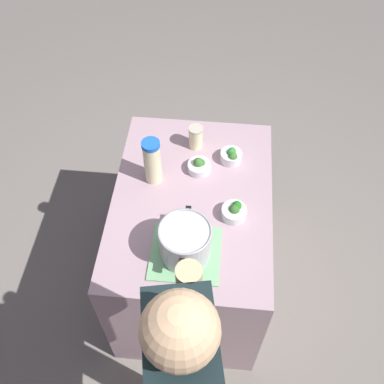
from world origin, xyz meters
TOP-DOWN VIEW (x-y plane):
  - ground_plane at (0.00, 0.00)m, footprint 8.00×8.00m
  - counter_slab at (0.00, 0.00)m, footprint 1.07×0.77m
  - dish_cloth at (0.30, 0.00)m, footprint 0.29×0.31m
  - cooking_pot at (0.30, 0.00)m, footprint 0.30×0.23m
  - lemonade_pitcher at (-0.10, -0.20)m, footprint 0.09×0.09m
  - mason_jar at (-0.35, -0.01)m, footprint 0.08×0.08m
  - broccoli_bowl_front at (-0.18, 0.02)m, footprint 0.12×0.12m
  - broccoli_bowl_center at (-0.26, 0.18)m, footprint 0.11×0.11m
  - broccoli_bowl_back at (0.08, 0.20)m, footprint 0.12×0.12m

SIDE VIEW (x-z plane):
  - ground_plane at x=0.00m, z-range 0.00..0.00m
  - counter_slab at x=0.00m, z-range 0.00..0.85m
  - dish_cloth at x=0.30m, z-range 0.85..0.86m
  - broccoli_bowl_front at x=-0.18m, z-range 0.84..0.92m
  - broccoli_bowl_back at x=0.08m, z-range 0.85..0.92m
  - broccoli_bowl_center at x=-0.26m, z-range 0.85..0.93m
  - mason_jar at x=-0.35m, z-range 0.85..0.98m
  - cooking_pot at x=0.30m, z-range 0.86..1.05m
  - lemonade_pitcher at x=-0.10m, z-range 0.85..1.11m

